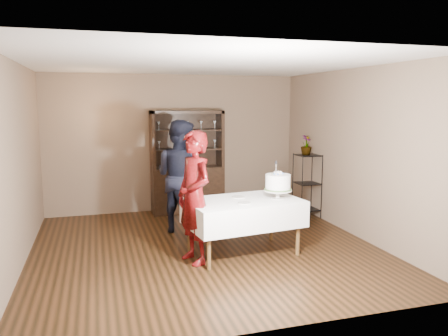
{
  "coord_description": "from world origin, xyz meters",
  "views": [
    {
      "loc": [
        -1.51,
        -6.11,
        2.16
      ],
      "look_at": [
        0.32,
        0.1,
        1.18
      ],
      "focal_mm": 35.0,
      "sensor_mm": 36.0,
      "label": 1
    }
  ],
  "objects": [
    {
      "name": "floor",
      "position": [
        0.0,
        0.0,
        0.0
      ],
      "size": [
        5.0,
        5.0,
        0.0
      ],
      "primitive_type": "plane",
      "color": "black",
      "rests_on": "ground"
    },
    {
      "name": "ceiling",
      "position": [
        0.0,
        0.0,
        2.7
      ],
      "size": [
        5.0,
        5.0,
        0.0
      ],
      "primitive_type": "plane",
      "rotation": [
        3.14,
        0.0,
        0.0
      ],
      "color": "silver",
      "rests_on": "back_wall"
    },
    {
      "name": "back_wall",
      "position": [
        0.0,
        2.5,
        1.35
      ],
      "size": [
        5.0,
        0.02,
        2.7
      ],
      "primitive_type": "cube",
      "color": "brown",
      "rests_on": "floor"
    },
    {
      "name": "wall_left",
      "position": [
        -2.5,
        0.0,
        1.35
      ],
      "size": [
        0.02,
        5.0,
        2.7
      ],
      "primitive_type": "cube",
      "color": "brown",
      "rests_on": "floor"
    },
    {
      "name": "wall_right",
      "position": [
        2.5,
        0.0,
        1.35
      ],
      "size": [
        0.02,
        5.0,
        2.7
      ],
      "primitive_type": "cube",
      "color": "brown",
      "rests_on": "floor"
    },
    {
      "name": "china_hutch",
      "position": [
        0.2,
        2.25,
        0.66
      ],
      "size": [
        1.4,
        0.48,
        2.0
      ],
      "color": "black",
      "rests_on": "floor"
    },
    {
      "name": "plant_etagere",
      "position": [
        2.28,
        1.2,
        0.65
      ],
      "size": [
        0.42,
        0.42,
        1.2
      ],
      "color": "black",
      "rests_on": "floor"
    },
    {
      "name": "cake_table",
      "position": [
        0.46,
        -0.39,
        0.6
      ],
      "size": [
        1.69,
        1.17,
        0.79
      ],
      "rotation": [
        0.0,
        0.0,
        0.13
      ],
      "color": "silver",
      "rests_on": "floor"
    },
    {
      "name": "woman",
      "position": [
        -0.27,
        -0.51,
        0.9
      ],
      "size": [
        0.62,
        0.76,
        1.8
      ],
      "primitive_type": "imported",
      "rotation": [
        0.0,
        0.0,
        -1.25
      ],
      "color": "#350604",
      "rests_on": "floor"
    },
    {
      "name": "man",
      "position": [
        -0.18,
        0.97,
        0.94
      ],
      "size": [
        1.14,
        1.15,
        1.88
      ],
      "primitive_type": "imported",
      "rotation": [
        0.0,
        0.0,
        2.3
      ],
      "color": "black",
      "rests_on": "floor"
    },
    {
      "name": "cake",
      "position": [
        0.96,
        -0.45,
        1.01
      ],
      "size": [
        0.45,
        0.45,
        0.55
      ],
      "rotation": [
        0.0,
        0.0,
        -0.35
      ],
      "color": "beige",
      "rests_on": "cake_table"
    },
    {
      "name": "plate_near",
      "position": [
        0.4,
        -0.62,
        0.8
      ],
      "size": [
        0.23,
        0.23,
        0.01
      ],
      "primitive_type": "cylinder",
      "rotation": [
        0.0,
        0.0,
        -0.25
      ],
      "color": "beige",
      "rests_on": "cake_table"
    },
    {
      "name": "plate_far",
      "position": [
        0.43,
        -0.24,
        0.8
      ],
      "size": [
        0.2,
        0.2,
        0.01
      ],
      "primitive_type": "cylinder",
      "rotation": [
        0.0,
        0.0,
        -0.03
      ],
      "color": "beige",
      "rests_on": "cake_table"
    },
    {
      "name": "potted_plant",
      "position": [
        2.25,
        1.23,
        1.37
      ],
      "size": [
        0.29,
        0.29,
        0.37
      ],
      "primitive_type": "imported",
      "rotation": [
        0.0,
        0.0,
        0.6
      ],
      "color": "#476A32",
      "rests_on": "plant_etagere"
    }
  ]
}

